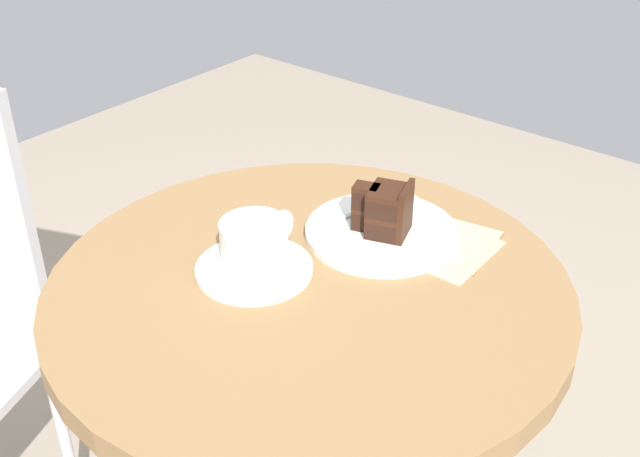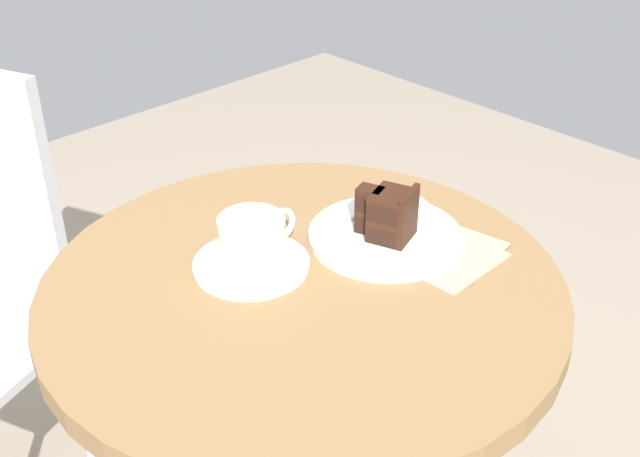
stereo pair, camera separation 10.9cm
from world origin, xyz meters
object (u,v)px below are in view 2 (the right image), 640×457
(teaspoon, at_px, (240,279))
(cake_slice, at_px, (389,214))
(saucer, at_px, (251,265))
(coffee_cup, at_px, (253,237))
(fork, at_px, (391,209))
(cake_plate, at_px, (385,236))
(napkin, at_px, (447,252))

(teaspoon, relative_size, cake_slice, 1.04)
(saucer, bearing_deg, cake_slice, -26.10)
(coffee_cup, xyz_separation_m, cake_slice, (0.17, -0.09, 0.01))
(cake_slice, xyz_separation_m, fork, (0.06, 0.04, -0.03))
(cake_plate, height_order, cake_slice, cake_slice)
(cake_plate, bearing_deg, coffee_cup, 153.95)
(coffee_cup, bearing_deg, saucer, -150.88)
(coffee_cup, distance_m, cake_plate, 0.19)
(teaspoon, xyz_separation_m, fork, (0.27, -0.02, 0.00))
(saucer, xyz_separation_m, cake_slice, (0.18, -0.09, 0.04))
(cake_slice, height_order, fork, cake_slice)
(coffee_cup, bearing_deg, teaspoon, -149.35)
(teaspoon, height_order, fork, fork)
(saucer, relative_size, napkin, 1.00)
(fork, bearing_deg, teaspoon, -164.55)
(cake_plate, relative_size, cake_slice, 2.46)
(fork, bearing_deg, coffee_cup, -172.68)
(saucer, bearing_deg, napkin, -36.85)
(fork, bearing_deg, cake_plate, -126.53)
(saucer, xyz_separation_m, cake_plate, (0.18, -0.08, 0.00))
(teaspoon, xyz_separation_m, napkin, (0.25, -0.14, -0.01))
(cake_slice, bearing_deg, fork, 37.90)
(teaspoon, distance_m, fork, 0.27)
(saucer, relative_size, fork, 1.04)
(coffee_cup, bearing_deg, napkin, -39.06)
(saucer, relative_size, cake_plate, 0.72)
(saucer, xyz_separation_m, teaspoon, (-0.04, -0.02, 0.01))
(cake_plate, distance_m, napkin, 0.09)
(teaspoon, bearing_deg, fork, -154.53)
(cake_slice, relative_size, napkin, 0.57)
(saucer, distance_m, cake_plate, 0.20)
(coffee_cup, bearing_deg, cake_slice, -28.85)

